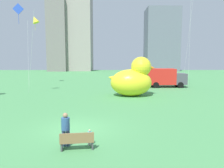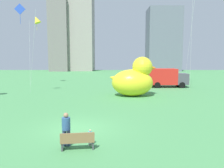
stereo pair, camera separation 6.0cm
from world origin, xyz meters
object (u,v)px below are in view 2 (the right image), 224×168
at_px(person_adult, 65,128).
at_px(kite_blue, 20,13).
at_px(park_bench, 76,141).
at_px(box_truck, 165,78).
at_px(giant_inflatable_duck, 133,79).
at_px(person_child, 89,137).
at_px(kite_yellow, 35,20).

height_order(person_adult, kite_blue, kite_blue).
bearing_deg(park_bench, box_truck, 66.69).
bearing_deg(box_truck, giant_inflatable_duck, -126.06).
relative_size(person_adult, giant_inflatable_duck, 0.31).
bearing_deg(giant_inflatable_duck, person_adult, -108.24).
height_order(person_adult, box_truck, box_truck).
distance_m(person_adult, person_child, 1.30).
bearing_deg(park_bench, kite_blue, 119.11).
bearing_deg(giant_inflatable_duck, kite_blue, 176.71).
distance_m(box_truck, kite_yellow, 23.23).
bearing_deg(box_truck, kite_yellow, 170.16).
xyz_separation_m(person_child, box_truck, (9.53, 22.82, 0.98)).
relative_size(person_adult, kite_blue, 0.16).
height_order(park_bench, giant_inflatable_duck, giant_inflatable_duck).
bearing_deg(box_truck, kite_blue, -159.28).
bearing_deg(kite_blue, box_truck, 20.72).
relative_size(park_bench, person_child, 1.99).
bearing_deg(giant_inflatable_duck, box_truck, 53.94).
xyz_separation_m(park_bench, kite_yellow, (-10.86, 27.03, 10.33)).
bearing_deg(person_child, park_bench, -133.92).
bearing_deg(kite_blue, giant_inflatable_duck, -3.29).
relative_size(park_bench, person_adult, 0.97).
relative_size(kite_yellow, kite_blue, 1.07).
distance_m(person_child, giant_inflatable_duck, 15.37).
xyz_separation_m(person_child, giant_inflatable_duck, (3.71, 14.84, 1.51)).
height_order(giant_inflatable_duck, box_truck, giant_inflatable_duck).
height_order(box_truck, kite_blue, kite_blue).
distance_m(park_bench, person_adult, 0.95).
bearing_deg(person_adult, kite_yellow, 111.06).
bearing_deg(park_bench, person_child, 46.08).
bearing_deg(box_truck, person_adult, -115.11).
height_order(person_child, giant_inflatable_duck, giant_inflatable_duck).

